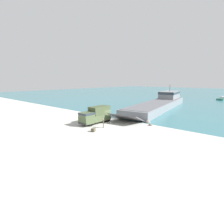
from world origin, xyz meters
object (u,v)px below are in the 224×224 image
object	(u,v)px
landing_craft	(161,102)
cargo_crate	(93,130)
mooring_bollard	(93,114)
moored_boat_a	(224,99)
soldier_on_ramp	(103,123)
military_truck	(96,115)
moored_boat_b	(168,96)

from	to	relation	value
landing_craft	cargo_crate	world-z (taller)	landing_craft
mooring_bollard	moored_boat_a	bearing A→B (deg)	72.95
landing_craft	soldier_on_ramp	size ratio (longest dim) A/B	25.12
military_truck	mooring_bollard	world-z (taller)	military_truck
military_truck	soldier_on_ramp	xyz separation A→B (m)	(3.57, -1.59, -0.67)
landing_craft	soldier_on_ramp	bearing A→B (deg)	-93.24
moored_boat_a	mooring_bollard	size ratio (longest dim) A/B	11.89
military_truck	soldier_on_ramp	distance (m)	3.96
landing_craft	cargo_crate	distance (m)	33.01
moored_boat_a	cargo_crate	distance (m)	71.46
military_truck	moored_boat_b	xyz separation A→B (m)	(-12.75, 64.88, -1.19)
soldier_on_ramp	mooring_bollard	bearing A→B (deg)	101.55
landing_craft	mooring_bollard	distance (m)	24.30
soldier_on_ramp	moored_boat_b	distance (m)	68.44
military_truck	moored_boat_a	bearing A→B (deg)	169.94
landing_craft	moored_boat_a	xyz separation A→B (m)	(11.64, 38.14, -1.11)
soldier_on_ramp	mooring_bollard	world-z (taller)	soldier_on_ramp
moored_boat_b	moored_boat_a	bearing A→B (deg)	100.85
military_truck	soldier_on_ramp	bearing A→B (deg)	66.47
military_truck	moored_boat_a	world-z (taller)	military_truck
moored_boat_a	landing_craft	bearing A→B (deg)	-92.43
moored_boat_b	cargo_crate	xyz separation A→B (m)	(16.67, -69.32, -0.19)
moored_boat_b	mooring_bollard	size ratio (longest dim) A/B	9.71
landing_craft	military_truck	bearing A→B (deg)	-100.12
military_truck	cargo_crate	distance (m)	6.09
mooring_bollard	soldier_on_ramp	bearing A→B (deg)	-34.06
moored_boat_b	mooring_bollard	bearing A→B (deg)	13.12
mooring_bollard	cargo_crate	size ratio (longest dim) A/B	1.06
landing_craft	military_truck	xyz separation A→B (m)	(-0.71, -28.38, 0.04)
landing_craft	moored_boat_b	size ratio (longest dim) A/B	6.09
landing_craft	moored_boat_b	world-z (taller)	landing_craft
moored_boat_a	moored_boat_b	bearing A→B (deg)	-161.73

